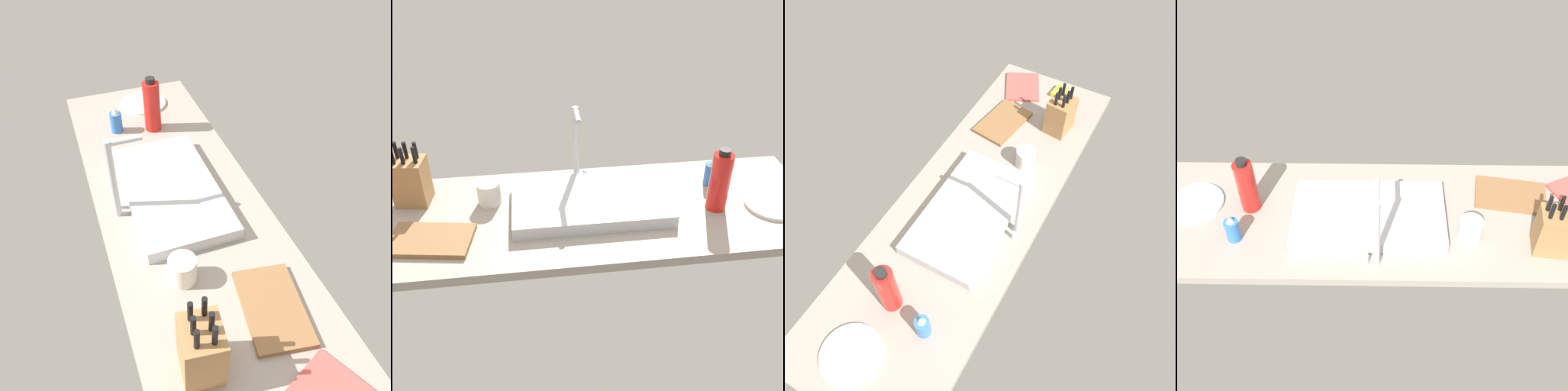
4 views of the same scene
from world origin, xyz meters
TOP-DOWN VIEW (x-y plane):
  - countertop_slab at (0.00, 0.00)cm, footprint 185.39×59.14cm
  - sink_basin at (7.53, 1.86)cm, footprint 57.42×32.53cm
  - faucet at (4.59, 21.16)cm, footprint 5.50×12.16cm
  - knife_block at (-57.74, 14.16)cm, footprint 13.17×11.85cm
  - cutting_board at (-48.54, -11.10)cm, footprint 29.80×21.00cm
  - soap_bottle at (56.82, 11.61)cm, footprint 5.27×5.27cm
  - water_bottle at (53.41, -4.22)cm, footprint 7.33×7.33cm
  - dinner_plate at (75.51, -5.40)cm, footprint 21.31×21.31cm
  - coffee_mug at (-29.71, 9.73)cm, footprint 8.66×8.66cm

SIDE VIEW (x-z plane):
  - countertop_slab at x=0.00cm, z-range 0.00..3.50cm
  - dinner_plate at x=75.51cm, z-range 3.50..4.70cm
  - cutting_board at x=-48.54cm, z-range 3.50..5.30cm
  - sink_basin at x=7.53cm, z-range 3.50..8.37cm
  - coffee_mug at x=-29.71cm, z-range 3.50..12.26cm
  - soap_bottle at x=56.82cm, z-range 2.61..14.41cm
  - knife_block at x=-57.74cm, z-range 0.74..24.83cm
  - water_bottle at x=53.41cm, z-range 2.76..27.21cm
  - faucet at x=4.59cm, z-range 5.65..36.99cm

